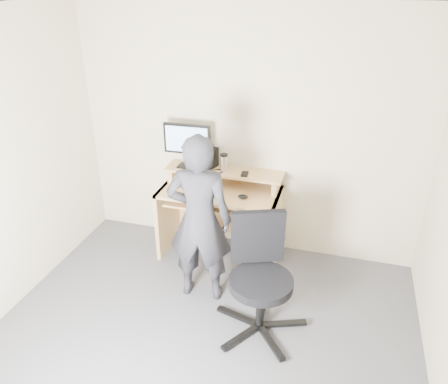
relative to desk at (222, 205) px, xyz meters
The scene contains 14 objects.
ground 1.64m from the desk, 82.55° to the right, with size 3.50×3.50×0.00m, color #545359.
back_wall 0.76m from the desk, 47.89° to the left, with size 3.50×0.02×2.50m, color beige.
ceiling 2.49m from the desk, 82.55° to the right, with size 3.50×3.50×0.02m, color white.
desk is the anchor object (origin of this frame).
monitor 0.74m from the desk, behind, with size 0.48×0.14×0.46m.
external_drive 0.49m from the desk, 140.09° to the left, with size 0.07×0.13×0.20m, color black.
travel_mug 0.45m from the desk, 78.90° to the left, with size 0.07×0.07×0.17m, color silver.
smartphone 0.43m from the desk, ahead, with size 0.07×0.13×0.01m, color black.
charger 0.40m from the desk, behind, with size 0.04×0.04×0.04m, color black.
headphones 0.44m from the desk, 151.33° to the left, with size 0.16×0.16×0.02m, color silver.
keyboard 0.21m from the desk, 74.12° to the right, with size 0.46×0.18×0.03m, color black.
mouse 0.39m from the desk, 34.57° to the right, with size 0.10×0.06×0.04m, color black.
office_chair 1.16m from the desk, 58.40° to the right, with size 0.78×0.76×0.98m.
person 0.78m from the desk, 88.86° to the right, with size 0.57×0.38×1.57m, color black.
Camera 1 is at (0.92, -2.28, 2.70)m, focal length 35.00 mm.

